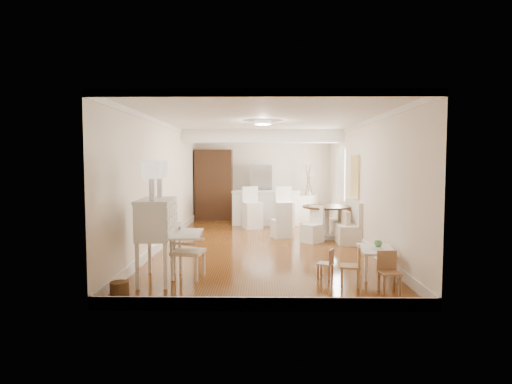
{
  "coord_description": "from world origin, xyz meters",
  "views": [
    {
      "loc": [
        -0.03,
        -9.82,
        1.9
      ],
      "look_at": [
        -0.16,
        0.3,
        1.19
      ],
      "focal_mm": 30.0,
      "sensor_mm": 36.0,
      "label": 1
    }
  ],
  "objects_px": {
    "wicker_basket": "(120,291)",
    "gustavian_armchair": "(188,251)",
    "breakfast_counter": "(266,208)",
    "pantry_cabinet": "(214,185)",
    "kids_chair_b": "(325,263)",
    "dining_table": "(326,222)",
    "kids_chair_c": "(390,272)",
    "sideboard": "(308,209)",
    "slip_chair_near": "(312,224)",
    "secretary_bureau": "(157,240)",
    "kids_table": "(376,262)",
    "kids_chair_a": "(350,266)",
    "bar_stool_right": "(285,208)",
    "slip_chair_far": "(281,220)",
    "bar_stool_left": "(252,208)",
    "fridge": "(272,193)"
  },
  "relations": [
    {
      "from": "wicker_basket",
      "to": "bar_stool_left",
      "type": "xyz_separation_m",
      "value": [
        1.69,
        6.41,
        0.47
      ]
    },
    {
      "from": "bar_stool_left",
      "to": "pantry_cabinet",
      "type": "xyz_separation_m",
      "value": [
        -1.31,
        1.86,
        0.55
      ]
    },
    {
      "from": "secretary_bureau",
      "to": "fridge",
      "type": "distance_m",
      "value": 7.53
    },
    {
      "from": "gustavian_armchair",
      "to": "pantry_cabinet",
      "type": "bearing_deg",
      "value": 11.87
    },
    {
      "from": "bar_stool_right",
      "to": "gustavian_armchair",
      "type": "bearing_deg",
      "value": -118.86
    },
    {
      "from": "kids_chair_b",
      "to": "dining_table",
      "type": "height_order",
      "value": "dining_table"
    },
    {
      "from": "gustavian_armchair",
      "to": "slip_chair_near",
      "type": "xyz_separation_m",
      "value": [
        2.39,
        3.14,
        -0.02
      ]
    },
    {
      "from": "slip_chair_far",
      "to": "breakfast_counter",
      "type": "distance_m",
      "value": 2.27
    },
    {
      "from": "kids_chair_b",
      "to": "slip_chair_far",
      "type": "relative_size",
      "value": 0.55
    },
    {
      "from": "slip_chair_far",
      "to": "pantry_cabinet",
      "type": "height_order",
      "value": "pantry_cabinet"
    },
    {
      "from": "kids_chair_a",
      "to": "bar_stool_left",
      "type": "height_order",
      "value": "bar_stool_left"
    },
    {
      "from": "secretary_bureau",
      "to": "kids_table",
      "type": "relative_size",
      "value": 1.46
    },
    {
      "from": "dining_table",
      "to": "sideboard",
      "type": "bearing_deg",
      "value": 92.54
    },
    {
      "from": "kids_chair_a",
      "to": "slip_chair_near",
      "type": "height_order",
      "value": "slip_chair_near"
    },
    {
      "from": "slip_chair_near",
      "to": "kids_chair_a",
      "type": "bearing_deg",
      "value": -41.32
    },
    {
      "from": "gustavian_armchair",
      "to": "kids_chair_c",
      "type": "bearing_deg",
      "value": -94.95
    },
    {
      "from": "slip_chair_far",
      "to": "bar_stool_left",
      "type": "distance_m",
      "value": 1.65
    },
    {
      "from": "secretary_bureau",
      "to": "slip_chair_near",
      "type": "xyz_separation_m",
      "value": [
        2.87,
        3.32,
        -0.23
      ]
    },
    {
      "from": "kids_table",
      "to": "kids_chair_c",
      "type": "xyz_separation_m",
      "value": [
        -0.07,
        -0.98,
        0.08
      ]
    },
    {
      "from": "pantry_cabinet",
      "to": "secretary_bureau",
      "type": "bearing_deg",
      "value": -90.79
    },
    {
      "from": "kids_table",
      "to": "breakfast_counter",
      "type": "height_order",
      "value": "breakfast_counter"
    },
    {
      "from": "breakfast_counter",
      "to": "kids_chair_b",
      "type": "bearing_deg",
      "value": -81.32
    },
    {
      "from": "bar_stool_left",
      "to": "bar_stool_right",
      "type": "xyz_separation_m",
      "value": [
        0.93,
        0.11,
        -0.0
      ]
    },
    {
      "from": "slip_chair_far",
      "to": "fridge",
      "type": "xyz_separation_m",
      "value": [
        -0.16,
        3.29,
        0.45
      ]
    },
    {
      "from": "kids_chair_c",
      "to": "fridge",
      "type": "bearing_deg",
      "value": 97.88
    },
    {
      "from": "kids_chair_c",
      "to": "sideboard",
      "type": "bearing_deg",
      "value": 89.74
    },
    {
      "from": "secretary_bureau",
      "to": "kids_chair_b",
      "type": "xyz_separation_m",
      "value": [
        2.72,
        0.19,
        -0.41
      ]
    },
    {
      "from": "kids_table",
      "to": "kids_chair_b",
      "type": "relative_size",
      "value": 1.83
    },
    {
      "from": "gustavian_armchair",
      "to": "kids_chair_a",
      "type": "distance_m",
      "value": 2.6
    },
    {
      "from": "slip_chair_near",
      "to": "bar_stool_right",
      "type": "distance_m",
      "value": 2.3
    },
    {
      "from": "wicker_basket",
      "to": "gustavian_armchair",
      "type": "bearing_deg",
      "value": 56.82
    },
    {
      "from": "kids_chair_b",
      "to": "sideboard",
      "type": "xyz_separation_m",
      "value": [
        0.44,
        6.65,
        0.17
      ]
    },
    {
      "from": "bar_stool_left",
      "to": "kids_chair_a",
      "type": "bearing_deg",
      "value": -95.95
    },
    {
      "from": "secretary_bureau",
      "to": "wicker_basket",
      "type": "distance_m",
      "value": 1.15
    },
    {
      "from": "wicker_basket",
      "to": "kids_chair_c",
      "type": "height_order",
      "value": "kids_chair_c"
    },
    {
      "from": "secretary_bureau",
      "to": "fridge",
      "type": "xyz_separation_m",
      "value": [
        2.0,
        7.26,
        0.24
      ]
    },
    {
      "from": "secretary_bureau",
      "to": "kids_chair_a",
      "type": "relative_size",
      "value": 2.08
    },
    {
      "from": "kids_chair_a",
      "to": "kids_chair_c",
      "type": "bearing_deg",
      "value": 68.1
    },
    {
      "from": "wicker_basket",
      "to": "pantry_cabinet",
      "type": "bearing_deg",
      "value": 87.37
    },
    {
      "from": "slip_chair_far",
      "to": "fridge",
      "type": "bearing_deg",
      "value": -106.25
    },
    {
      "from": "kids_chair_b",
      "to": "slip_chair_far",
      "type": "height_order",
      "value": "slip_chair_far"
    },
    {
      "from": "bar_stool_right",
      "to": "pantry_cabinet",
      "type": "bearing_deg",
      "value": 132.4
    },
    {
      "from": "gustavian_armchair",
      "to": "slip_chair_far",
      "type": "relative_size",
      "value": 1.01
    },
    {
      "from": "breakfast_counter",
      "to": "pantry_cabinet",
      "type": "bearing_deg",
      "value": 147.57
    },
    {
      "from": "kids_chair_a",
      "to": "pantry_cabinet",
      "type": "xyz_separation_m",
      "value": [
        -2.93,
        7.54,
        0.83
      ]
    },
    {
      "from": "slip_chair_near",
      "to": "dining_table",
      "type": "bearing_deg",
      "value": 99.69
    },
    {
      "from": "dining_table",
      "to": "kids_chair_b",
      "type": "bearing_deg",
      "value": -98.75
    },
    {
      "from": "gustavian_armchair",
      "to": "breakfast_counter",
      "type": "distance_m",
      "value": 6.18
    },
    {
      "from": "kids_chair_b",
      "to": "bar_stool_right",
      "type": "bearing_deg",
      "value": -152.42
    },
    {
      "from": "secretary_bureau",
      "to": "wicker_basket",
      "type": "height_order",
      "value": "secretary_bureau"
    }
  ]
}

